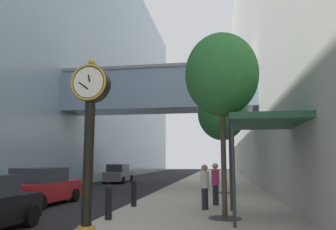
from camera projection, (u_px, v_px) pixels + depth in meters
name	position (u px, v px, depth m)	size (l,w,h in m)	color
ground_plane	(175.00, 184.00, 28.31)	(110.00, 110.00, 0.00)	black
sidewalk_right	(215.00, 182.00, 30.72)	(6.74, 80.00, 0.14)	#ADA593
building_block_left	(63.00, 48.00, 35.15)	(24.15, 80.00, 28.26)	#849EB2
building_block_right	(294.00, 28.00, 31.49)	(9.00, 80.00, 29.35)	#B7B2A8
street_clock	(89.00, 143.00, 7.12)	(0.84, 0.55, 4.17)	black
bollard_third	(109.00, 201.00, 10.66)	(0.24, 0.24, 1.11)	black
bollard_fourth	(134.00, 192.00, 13.72)	(0.24, 0.24, 1.11)	black
street_tree_near	(222.00, 75.00, 11.46)	(2.56, 2.56, 6.36)	#333335
street_tree_mid_near	(222.00, 113.00, 20.05)	(2.94, 2.94, 6.50)	#333335
pedestrian_walking	(205.00, 186.00, 12.92)	(0.40, 0.49, 1.74)	#23232D
pedestrian_by_clock	(215.00, 183.00, 14.17)	(0.45, 0.45, 1.79)	#23232D
storefront_awning	(263.00, 124.00, 11.13)	(2.40, 3.60, 3.30)	#235138
car_grey_mid	(118.00, 174.00, 30.69)	(1.99, 4.40, 1.71)	slate
car_red_far	(42.00, 187.00, 15.08)	(2.05, 4.49, 1.71)	#AD191E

